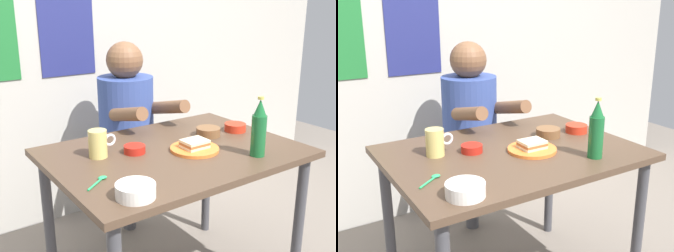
% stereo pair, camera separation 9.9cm
% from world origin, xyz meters
% --- Properties ---
extents(wall_back, '(4.40, 0.09, 2.60)m').
position_xyz_m(wall_back, '(-0.00, 1.05, 1.30)').
color(wall_back, '#ADA89E').
rests_on(wall_back, ground).
extents(dining_table, '(1.10, 0.80, 0.74)m').
position_xyz_m(dining_table, '(0.00, 0.00, 0.65)').
color(dining_table, '#4C3828').
rests_on(dining_table, ground).
extents(stool, '(0.34, 0.34, 0.45)m').
position_xyz_m(stool, '(0.11, 0.63, 0.35)').
color(stool, '#4C4C51').
rests_on(stool, ground).
extents(person_seated, '(0.33, 0.56, 0.72)m').
position_xyz_m(person_seated, '(0.11, 0.62, 0.77)').
color(person_seated, '#33478C').
rests_on(person_seated, stool).
extents(plate_orange, '(0.22, 0.22, 0.01)m').
position_xyz_m(plate_orange, '(0.07, -0.06, 0.75)').
color(plate_orange, orange).
rests_on(plate_orange, dining_table).
extents(sandwich, '(0.11, 0.09, 0.04)m').
position_xyz_m(sandwich, '(0.07, -0.06, 0.77)').
color(sandwich, beige).
rests_on(sandwich, plate_orange).
extents(beer_mug, '(0.13, 0.08, 0.12)m').
position_xyz_m(beer_mug, '(-0.32, 0.12, 0.80)').
color(beer_mug, '#D1BC66').
rests_on(beer_mug, dining_table).
extents(beer_bottle, '(0.06, 0.06, 0.26)m').
position_xyz_m(beer_bottle, '(0.25, -0.26, 0.86)').
color(beer_bottle, '#19602D').
rests_on(beer_bottle, dining_table).
extents(condiment_bowl_brown, '(0.12, 0.12, 0.04)m').
position_xyz_m(condiment_bowl_brown, '(0.26, 0.07, 0.76)').
color(condiment_bowl_brown, brown).
rests_on(condiment_bowl_brown, dining_table).
extents(sauce_bowl_chili, '(0.11, 0.11, 0.04)m').
position_xyz_m(sauce_bowl_chili, '(0.42, 0.05, 0.76)').
color(sauce_bowl_chili, red).
rests_on(sauce_bowl_chili, dining_table).
extents(rice_bowl_white, '(0.14, 0.14, 0.05)m').
position_xyz_m(rice_bowl_white, '(-0.38, -0.30, 0.77)').
color(rice_bowl_white, silver).
rests_on(rice_bowl_white, dining_table).
extents(sambal_bowl_red, '(0.10, 0.10, 0.03)m').
position_xyz_m(sambal_bowl_red, '(-0.17, 0.07, 0.76)').
color(sambal_bowl_red, '#B21E14').
rests_on(sambal_bowl_red, dining_table).
extents(spoon, '(0.11, 0.08, 0.01)m').
position_xyz_m(spoon, '(-0.43, -0.11, 0.75)').
color(spoon, '#26A559').
rests_on(spoon, dining_table).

